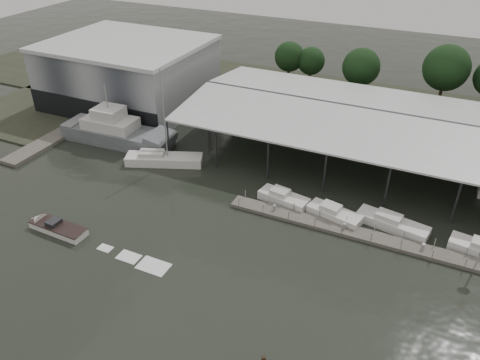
% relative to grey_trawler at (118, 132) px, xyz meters
% --- Properties ---
extents(ground, '(200.00, 200.00, 0.00)m').
position_rel_grey_trawler_xyz_m(ground, '(20.83, -16.87, -1.58)').
color(ground, black).
rests_on(ground, ground).
extents(land_strip_far, '(140.00, 30.00, 0.30)m').
position_rel_grey_trawler_xyz_m(land_strip_far, '(20.83, 25.13, -1.48)').
color(land_strip_far, '#35392B').
rests_on(land_strip_far, ground).
extents(land_strip_west, '(20.00, 40.00, 0.30)m').
position_rel_grey_trawler_xyz_m(land_strip_west, '(-19.17, 13.13, -1.48)').
color(land_strip_west, '#35392B').
rests_on(land_strip_west, ground).
extents(storage_warehouse, '(24.50, 20.50, 10.50)m').
position_rel_grey_trawler_xyz_m(storage_warehouse, '(-7.17, 13.07, 3.71)').
color(storage_warehouse, '#909499').
rests_on(storage_warehouse, ground).
extents(covered_boat_shed, '(58.24, 24.00, 6.96)m').
position_rel_grey_trawler_xyz_m(covered_boat_shed, '(37.83, 11.13, 4.55)').
color(covered_boat_shed, silver).
rests_on(covered_boat_shed, ground).
extents(trawler_dock, '(3.00, 18.00, 0.50)m').
position_rel_grey_trawler_xyz_m(trawler_dock, '(-9.17, -2.87, -1.33)').
color(trawler_dock, '#69655D').
rests_on(trawler_dock, ground).
extents(floating_dock, '(28.00, 2.00, 1.40)m').
position_rel_grey_trawler_xyz_m(floating_dock, '(35.83, -6.87, -1.38)').
color(floating_dock, '#69655D').
rests_on(floating_dock, ground).
extents(grey_trawler, '(17.03, 5.71, 8.84)m').
position_rel_grey_trawler_xyz_m(grey_trawler, '(0.00, 0.00, 0.00)').
color(grey_trawler, slate).
rests_on(grey_trawler, ground).
extents(white_sailboat, '(10.36, 6.16, 13.20)m').
position_rel_grey_trawler_xyz_m(white_sailboat, '(9.26, -2.63, -0.93)').
color(white_sailboat, white).
rests_on(white_sailboat, ground).
extents(speedboat_underway, '(18.32, 2.72, 2.00)m').
position_rel_grey_trawler_xyz_m(speedboat_underway, '(6.52, -19.72, -1.19)').
color(speedboat_underway, white).
rests_on(speedboat_underway, ground).
extents(moored_cruiser_0, '(6.22, 3.19, 1.70)m').
position_rel_grey_trawler_xyz_m(moored_cruiser_0, '(27.00, -4.45, -0.97)').
color(moored_cruiser_0, white).
rests_on(moored_cruiser_0, ground).
extents(moored_cruiser_1, '(6.38, 3.48, 1.70)m').
position_rel_grey_trawler_xyz_m(moored_cruiser_1, '(33.20, -5.02, -0.97)').
color(moored_cruiser_1, white).
rests_on(moored_cruiser_1, ground).
extents(moored_cruiser_2, '(7.92, 3.58, 1.70)m').
position_rel_grey_trawler_xyz_m(moored_cruiser_2, '(39.31, -4.05, -0.97)').
color(moored_cruiser_2, white).
rests_on(moored_cruiser_2, ground).
extents(horizon_tree_line, '(67.69, 10.57, 10.91)m').
position_rel_grey_trawler_xyz_m(horizon_tree_line, '(44.36, 31.37, 4.57)').
color(horizon_tree_line, '#322416').
rests_on(horizon_tree_line, ground).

